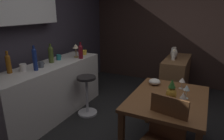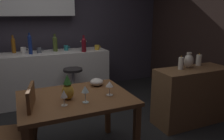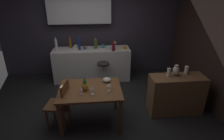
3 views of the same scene
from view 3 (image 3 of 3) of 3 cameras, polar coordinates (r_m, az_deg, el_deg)
name	(u,v)px [view 3 (image 3 of 3)]	position (r m, az deg, el deg)	size (l,w,h in m)	color
ground_plane	(94,110)	(4.21, -5.46, -11.99)	(9.00, 9.00, 0.00)	black
wall_kitchen_back	(89,27)	(5.59, -6.92, 12.95)	(5.20, 0.33, 2.60)	#38333D
wall_side_right	(209,45)	(4.62, 27.45, 6.66)	(0.10, 4.40, 2.60)	#33231E
dining_table	(90,93)	(3.55, -6.60, -7.04)	(1.15, 0.87, 0.74)	brown
kitchen_counter	(92,64)	(5.36, -6.08, 1.75)	(2.10, 0.60, 0.90)	silver
sideboard_cabinet	(176,94)	(4.17, 18.76, -7.01)	(1.10, 0.44, 0.82)	brown
chair_near_window	(61,103)	(3.63, -15.30, -9.59)	(0.47, 0.47, 0.94)	brown
bar_stool	(103,74)	(4.92, -2.61, -1.30)	(0.34, 0.34, 0.68)	#262323
wine_glass_left	(81,89)	(3.30, -9.48, -5.65)	(0.07, 0.07, 0.15)	silver
wine_glass_right	(92,88)	(3.27, -6.01, -5.34)	(0.07, 0.07, 0.17)	silver
wine_glass_center	(109,85)	(3.36, -0.92, -4.58)	(0.08, 0.08, 0.15)	silver
pineapple_centerpiece	(85,85)	(3.42, -8.23, -4.50)	(0.12, 0.12, 0.26)	gold
fruit_bowl	(107,80)	(3.72, -1.60, -2.97)	(0.16, 0.16, 0.08)	beige
wine_bottle_clear	(56,43)	(5.39, -16.62, 7.72)	(0.07, 0.07, 0.32)	silver
wine_bottle_amber	(70,43)	(5.37, -12.55, 8.07)	(0.07, 0.07, 0.31)	#8C5114
wine_bottle_ruby	(113,46)	(4.98, 0.45, 7.33)	(0.08, 0.08, 0.30)	maroon
wine_bottle_cobalt	(79,44)	(5.12, -9.93, 7.86)	(0.06, 0.06, 0.36)	navy
wine_bottle_olive	(96,43)	(5.21, -4.99, 8.14)	(0.08, 0.08, 0.32)	#475623
cup_white	(76,47)	(5.29, -10.89, 6.92)	(0.13, 0.09, 0.11)	white
cup_mustard	(124,48)	(5.17, 3.61, 6.82)	(0.13, 0.09, 0.09)	gold
cup_teal	(103,46)	(5.27, -2.73, 7.19)	(0.11, 0.08, 0.10)	teal
cup_slate	(85,48)	(5.19, -8.18, 6.70)	(0.12, 0.08, 0.09)	#515660
counter_lamp	(114,43)	(5.10, 0.71, 8.27)	(0.12, 0.12, 0.25)	#A58447
pillar_candle_tall	(186,70)	(4.14, 21.64, 0.01)	(0.08, 0.08, 0.19)	white
pillar_candle_short	(169,72)	(3.91, 16.85, -0.63)	(0.07, 0.07, 0.19)	white
vase_ceramic_ivory	(176,71)	(3.98, 18.83, -0.17)	(0.13, 0.13, 0.22)	beige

